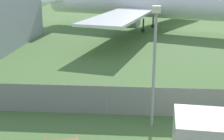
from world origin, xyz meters
TOP-DOWN VIEW (x-y plane):
  - perimeter_fence at (-0.00, 11.31)m, footprint 56.07×0.07m
  - airplane at (5.10, 42.27)m, footprint 45.04×37.59m
  - light_mast at (2.77, 9.97)m, footprint 0.44×0.44m

SIDE VIEW (x-z plane):
  - perimeter_fence at x=0.00m, z-range 0.00..1.88m
  - airplane at x=5.10m, z-range -1.84..9.62m
  - light_mast at x=2.77m, z-range 0.83..7.70m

